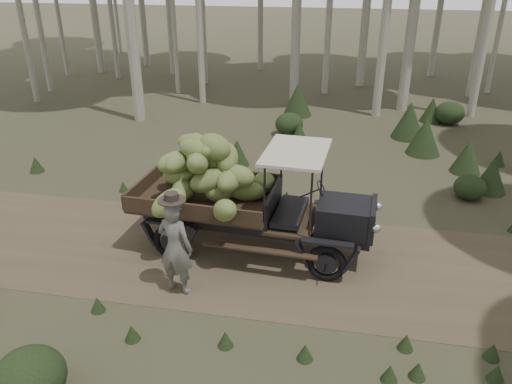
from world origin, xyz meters
TOP-DOWN VIEW (x-y plane):
  - ground at (0.00, 0.00)m, footprint 120.00×120.00m
  - dirt_track at (0.00, 0.00)m, footprint 70.00×4.00m
  - banana_truck at (-1.43, 0.43)m, footprint 5.32×2.77m
  - farmer at (-2.01, -1.39)m, footprint 0.78×0.61m
  - undergrowth at (2.07, 0.19)m, footprint 21.24×22.60m

SIDE VIEW (x-z plane):
  - ground at x=0.00m, z-range 0.00..0.00m
  - dirt_track at x=0.00m, z-range 0.00..0.01m
  - undergrowth at x=2.07m, z-range -0.16..1.20m
  - farmer at x=-2.01m, z-range -0.06..2.02m
  - banana_truck at x=-1.43m, z-range 0.17..2.87m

